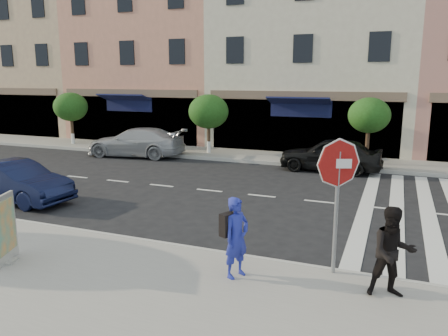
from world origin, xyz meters
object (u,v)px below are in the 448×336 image
walker (393,252)px  poster_board (4,231)px  photographer (237,237)px  car_far_mid (331,154)px  car_far_left (136,142)px  car_near_mid (15,182)px  stop_sign (338,178)px

walker → poster_board: size_ratio=1.14×
photographer → car_far_mid: (0.15, 11.63, -0.22)m
walker → car_far_left: 17.08m
car_far_left → car_far_mid: car_far_mid is taller
car_near_mid → car_far_mid: bearing=-41.5°
stop_sign → car_near_mid: (-10.62, 1.97, -1.47)m
car_far_left → car_far_mid: (10.02, 0.00, 0.00)m
stop_sign → walker: stop_sign is taller
car_far_left → car_far_mid: size_ratio=1.17×
poster_board → car_near_mid: poster_board is taller
poster_board → car_far_mid: (4.96, 12.84, -0.12)m
photographer → car_far_mid: photographer is taller
poster_board → car_far_left: poster_board is taller
walker → poster_board: walker is taller
photographer → walker: bearing=-60.1°
car_near_mid → car_far_mid: (8.99, 8.80, 0.07)m
stop_sign → walker: 1.70m
car_far_mid → photographer: bearing=0.3°
car_near_mid → photographer: bearing=-103.6°
poster_board → car_far_left: size_ratio=0.29×
stop_sign → poster_board: (-6.60, -2.07, -1.28)m
walker → car_far_mid: size_ratio=0.38×
car_far_left → car_near_mid: bearing=0.3°
walker → car_far_mid: bearing=85.4°
stop_sign → photographer: (-1.78, -0.86, -1.18)m
photographer → car_near_mid: size_ratio=0.40×
walker → car_near_mid: bearing=149.5°
stop_sign → photographer: bearing=-173.8°
poster_board → walker: bearing=-10.3°
photographer → car_far_left: photographer is taller
photographer → car_far_mid: size_ratio=0.37×
stop_sign → car_far_left: size_ratio=0.54×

